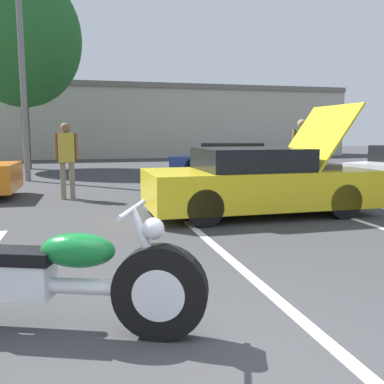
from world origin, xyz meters
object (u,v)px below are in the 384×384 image
at_px(light_pole, 22,25).
at_px(parked_car_mid_row, 238,160).
at_px(motorcycle, 45,278).
at_px(spectator_near_motorcycle, 301,148).
at_px(tree_background, 21,38).
at_px(spectator_by_show_car, 67,154).
at_px(show_car_hood_open, 259,182).

height_order(light_pole, parked_car_mid_row, light_pole).
bearing_deg(motorcycle, spectator_near_motorcycle, 70.22).
xyz_separation_m(light_pole, spectator_near_motorcycle, (7.10, -4.25, -3.61)).
bearing_deg(motorcycle, parked_car_mid_row, 83.71).
xyz_separation_m(tree_background, parked_car_mid_row, (7.56, -5.05, -4.76)).
bearing_deg(motorcycle, spectator_by_show_car, 111.30).
relative_size(parked_car_mid_row, spectator_near_motorcycle, 2.68).
relative_size(light_pole, spectator_by_show_car, 4.99).
height_order(show_car_hood_open, spectator_near_motorcycle, show_car_hood_open).
distance_m(light_pole, spectator_by_show_car, 5.70).
bearing_deg(motorcycle, light_pole, 117.77).
height_order(parked_car_mid_row, spectator_near_motorcycle, spectator_near_motorcycle).
distance_m(tree_background, spectator_by_show_car, 10.24).
bearing_deg(spectator_near_motorcycle, spectator_by_show_car, 179.00).
height_order(motorcycle, spectator_by_show_car, spectator_by_show_car).
bearing_deg(spectator_by_show_car, show_car_hood_open, -38.15).
relative_size(light_pole, tree_background, 1.07).
distance_m(light_pole, spectator_near_motorcycle, 9.03).
height_order(light_pole, show_car_hood_open, light_pole).
xyz_separation_m(light_pole, tree_background, (-0.65, 4.95, 0.59)).
bearing_deg(spectator_near_motorcycle, motorcycle, -130.68).
bearing_deg(light_pole, show_car_hood_open, -55.27).
bearing_deg(light_pole, parked_car_mid_row, -0.82).
height_order(show_car_hood_open, parked_car_mid_row, show_car_hood_open).
relative_size(tree_background, motorcycle, 3.42).
bearing_deg(parked_car_mid_row, tree_background, 169.81).
distance_m(spectator_near_motorcycle, spectator_by_show_car, 5.83).
height_order(light_pole, motorcycle, light_pole).
relative_size(motorcycle, parked_car_mid_row, 0.48).
relative_size(show_car_hood_open, parked_car_mid_row, 0.84).
bearing_deg(tree_background, spectator_near_motorcycle, -49.92).
height_order(tree_background, parked_car_mid_row, tree_background).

